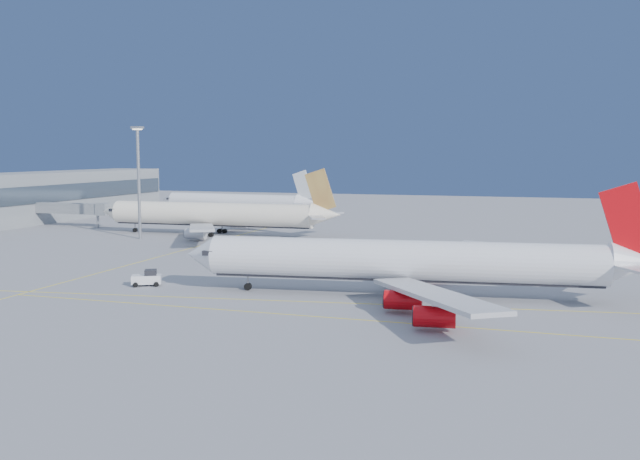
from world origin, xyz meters
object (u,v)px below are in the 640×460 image
at_px(airliner_third, 236,202).
at_px(light_mast, 139,173).
at_px(airliner_etihad, 217,215).
at_px(pushback_tug, 147,278).
at_px(airliner_virgin, 413,262).

relative_size(airliner_third, light_mast, 2.13).
xyz_separation_m(airliner_etihad, pushback_tug, (20.25, -66.99, -4.08)).
bearing_deg(airliner_virgin, pushback_tug, 179.23).
height_order(airliner_virgin, pushback_tug, airliner_virgin).
height_order(airliner_etihad, airliner_third, airliner_etihad).
bearing_deg(pushback_tug, airliner_virgin, -20.77).
height_order(airliner_virgin, airliner_third, airliner_virgin).
relative_size(airliner_virgin, light_mast, 2.54).
relative_size(airliner_virgin, airliner_etihad, 1.05).
bearing_deg(airliner_virgin, airliner_third, 118.33).
relative_size(pushback_tug, light_mast, 0.19).
bearing_deg(pushback_tug, light_mast, 96.02).
bearing_deg(light_mast, airliner_third, 92.54).
relative_size(airliner_third, pushback_tug, 11.43).
height_order(airliner_virgin, light_mast, light_mast).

